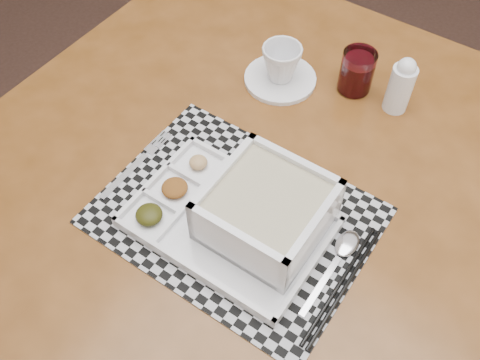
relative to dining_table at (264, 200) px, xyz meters
name	(u,v)px	position (x,y,z in m)	size (l,w,h in m)	color
floor	(316,155)	(-0.19, 0.74, -0.74)	(5.00, 5.00, 0.00)	black
dining_table	(264,200)	(0.00, 0.00, 0.00)	(1.12, 1.12, 0.83)	#4F2B0E
placemat	(235,216)	(0.00, -0.11, 0.09)	(0.45, 0.34, 0.00)	#A5A5AC
serving_tray	(255,214)	(0.05, -0.11, 0.13)	(0.32, 0.23, 0.10)	white
fork	(138,162)	(-0.21, -0.11, 0.09)	(0.02, 0.19, 0.00)	silver
spoon	(344,250)	(0.19, -0.07, 0.09)	(0.04, 0.18, 0.01)	silver
chopsticks	(343,285)	(0.22, -0.12, 0.09)	(0.02, 0.24, 0.01)	black
saucer	(280,79)	(-0.10, 0.23, 0.09)	(0.15, 0.15, 0.01)	white
cup	(281,63)	(-0.10, 0.23, 0.13)	(0.08, 0.08, 0.08)	white
juice_glass	(356,73)	(0.03, 0.29, 0.13)	(0.07, 0.07, 0.09)	white
creamer_bottle	(401,85)	(0.13, 0.28, 0.14)	(0.05, 0.05, 0.12)	white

